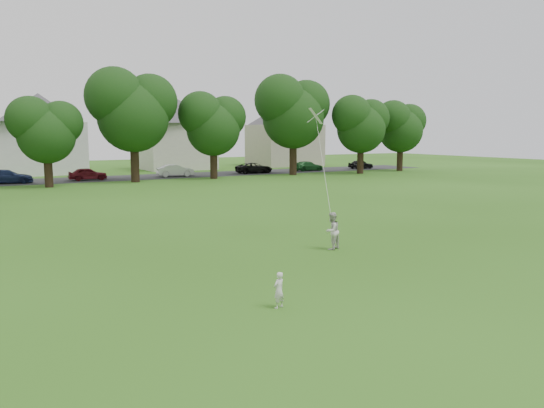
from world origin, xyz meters
TOP-DOWN VIEW (x-y plane):
  - ground at (0.00, 0.00)m, footprint 160.00×160.00m
  - street at (0.00, 42.00)m, footprint 90.00×7.00m
  - toddler at (-0.59, -1.02)m, footprint 0.41×0.33m
  - older_boy at (4.84, 4.00)m, footprint 0.87×0.78m
  - kite at (5.19, 5.11)m, footprint 0.82×1.60m
  - tree_row at (2.07, 36.28)m, footprint 80.67×8.51m
  - parked_cars at (3.62, 41.00)m, footprint 70.06×2.47m
  - house_row at (1.86, 52.00)m, footprint 76.53×12.87m

SIDE VIEW (x-z plane):
  - ground at x=0.00m, z-range 0.00..0.00m
  - street at x=0.00m, z-range 0.00..0.01m
  - toddler at x=-0.59m, z-range 0.00..0.97m
  - parked_cars at x=3.62m, z-range -0.02..1.25m
  - older_boy at x=4.84m, z-range 0.00..1.48m
  - kite at x=5.19m, z-range 0.75..5.59m
  - house_row at x=1.86m, z-range -0.26..10.30m
  - tree_row at x=2.07m, z-range 0.82..12.26m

